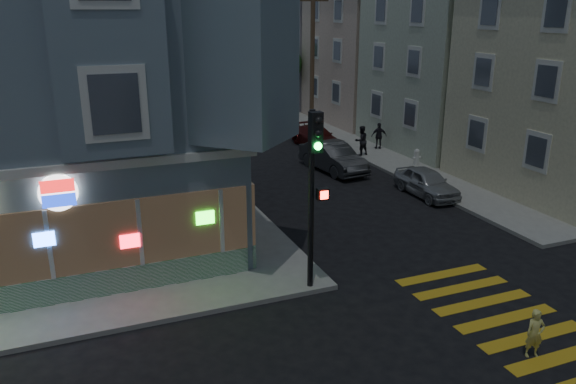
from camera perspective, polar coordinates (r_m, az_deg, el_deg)
ground at (r=14.52m, az=-2.23°, el=-15.39°), size 120.00×120.00×0.00m
sidewalk_ne at (r=44.47m, az=16.08°, el=7.11°), size 24.00×42.00×0.15m
row_house_b at (r=36.22m, az=19.16°, el=13.00°), size 12.00×8.60×10.50m
row_house_c at (r=43.49m, az=11.22°, el=13.33°), size 12.00×8.60×9.00m
row_house_d at (r=51.22m, az=5.66°, el=15.09°), size 12.00×8.60×10.50m
utility_pole at (r=39.01m, az=2.48°, el=13.35°), size 2.20×0.30×9.00m
street_tree_near at (r=44.68m, az=-0.54°, el=12.86°), size 3.00×3.00×5.30m
street_tree_far at (r=52.18m, az=-3.83°, el=13.58°), size 3.00×3.00×5.30m
running_child at (r=15.05m, az=23.80°, el=-13.02°), size 0.52×0.41×1.24m
pedestrian_a at (r=31.88m, az=7.45°, el=5.20°), size 0.88×0.73×1.66m
pedestrian_b at (r=33.51m, az=9.23°, el=5.64°), size 0.97×0.63×1.54m
parked_car_a at (r=25.86m, az=13.90°, el=0.96°), size 1.51×3.69×1.25m
parked_car_b at (r=29.05m, az=4.60°, el=3.55°), size 2.10×4.67×1.49m
parked_car_c at (r=34.25m, az=2.89°, el=5.60°), size 2.05×4.37×1.23m
parked_car_d at (r=44.88m, az=-2.99°, el=8.65°), size 2.44×4.90×1.33m
traffic_signal at (r=15.57m, az=2.68°, el=2.09°), size 0.62×0.59×5.28m
fire_hydrant at (r=30.42m, az=12.93°, el=3.54°), size 0.50×0.29×0.86m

